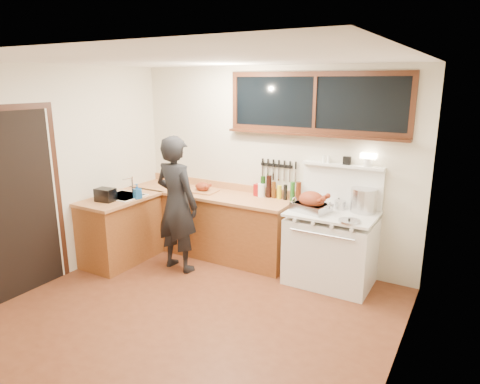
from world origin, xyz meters
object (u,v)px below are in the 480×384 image
Objects in this scene: vintage_stove at (331,246)px; roast_turkey at (312,203)px; man at (177,204)px; cutting_board at (203,188)px.

vintage_stove is 0.59m from roast_turkey.
vintage_stove reaches higher than roast_turkey.
man reaches higher than cutting_board.
man is at bearing -161.87° from vintage_stove.
man is 3.64× the size of roast_turkey.
man is at bearing -162.43° from roast_turkey.
cutting_board is 1.65m from roast_turkey.
vintage_stove is at bearing -0.44° from cutting_board.
cutting_board is (-0.03, 0.62, 0.07)m from man.
vintage_stove is 1.95m from cutting_board.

